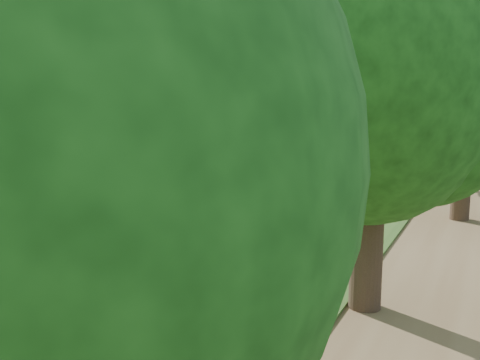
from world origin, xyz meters
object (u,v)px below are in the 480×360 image
at_px(signal_farside, 389,154).
at_px(station_building, 180,133).
at_px(train, 406,130).
at_px(lamppost_far, 95,208).
at_px(signal_platform, 70,189).
at_px(signal_gantry, 407,118).

bearing_deg(signal_farside, station_building, 160.75).
height_order(train, signal_farside, signal_farside).
height_order(station_building, signal_farside, station_building).
height_order(train, lamppost_far, lamppost_far).
xyz_separation_m(train, signal_platform, (-2.90, -67.01, 1.44)).
bearing_deg(station_building, signal_farside, -19.25).
xyz_separation_m(signal_platform, signal_farside, (9.10, 18.87, 0.04)).
distance_m(station_building, train, 43.45).
xyz_separation_m(lamppost_far, signal_platform, (0.90, -2.47, 1.32)).
relative_size(signal_gantry, signal_farside, 1.39).
bearing_deg(train, signal_gantry, -81.28).
distance_m(station_building, signal_farside, 21.39).
height_order(signal_platform, signal_farside, signal_farside).
bearing_deg(train, signal_platform, -92.48).
relative_size(station_building, signal_gantry, 1.02).
height_order(signal_gantry, signal_platform, signal_gantry).
bearing_deg(station_building, lamppost_far, -66.50).
relative_size(station_building, lamppost_far, 1.85).
relative_size(lamppost_far, signal_platform, 0.84).
bearing_deg(station_building, signal_platform, -66.82).
height_order(signal_gantry, lamppost_far, signal_gantry).
distance_m(station_building, signal_platform, 28.20).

